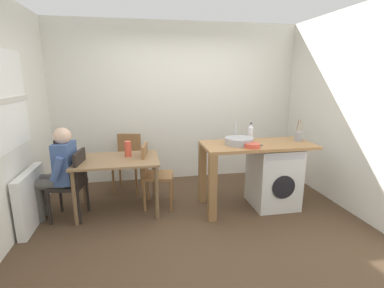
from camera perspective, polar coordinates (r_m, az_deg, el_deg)
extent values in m
plane|color=#4C3826|center=(3.76, 1.16, -15.33)|extent=(5.46, 5.46, 0.00)
cube|color=silver|center=(5.04, -2.86, 8.18)|extent=(4.60, 0.10, 2.70)
cube|color=white|center=(3.81, -32.71, 7.41)|extent=(0.01, 0.90, 1.10)
cube|color=beige|center=(3.81, -32.60, 7.42)|extent=(0.02, 0.96, 0.06)
cube|color=silver|center=(4.32, 30.58, 5.45)|extent=(0.10, 3.80, 2.70)
cube|color=white|center=(4.05, -29.54, -9.57)|extent=(0.10, 0.80, 0.70)
cube|color=olive|center=(3.92, -14.85, -3.09)|extent=(1.10, 0.76, 0.03)
cylinder|color=brown|center=(3.81, -22.48, -10.10)|extent=(0.05, 0.05, 0.71)
cylinder|color=brown|center=(3.73, -7.06, -9.66)|extent=(0.05, 0.05, 0.71)
cylinder|color=brown|center=(4.41, -20.79, -6.73)|extent=(0.05, 0.05, 0.71)
cylinder|color=brown|center=(4.34, -7.64, -6.28)|extent=(0.05, 0.05, 0.71)
cube|color=black|center=(4.01, -23.64, -7.57)|extent=(0.45, 0.45, 0.04)
cube|color=black|center=(3.88, -21.46, -4.55)|extent=(0.09, 0.38, 0.45)
cylinder|color=black|center=(4.01, -26.69, -11.38)|extent=(0.04, 0.04, 0.45)
cylinder|color=black|center=(4.31, -24.79, -9.45)|extent=(0.04, 0.04, 0.45)
cylinder|color=black|center=(3.88, -21.72, -11.70)|extent=(0.04, 0.04, 0.45)
cylinder|color=black|center=(4.19, -20.16, -9.66)|extent=(0.04, 0.04, 0.45)
cube|color=olive|center=(4.05, -6.74, -6.30)|extent=(0.46, 0.46, 0.04)
cube|color=olive|center=(4.00, -9.40, -3.25)|extent=(0.10, 0.38, 0.45)
cylinder|color=olive|center=(4.28, -4.02, -8.32)|extent=(0.04, 0.04, 0.45)
cylinder|color=olive|center=(3.95, -4.25, -10.26)|extent=(0.04, 0.04, 0.45)
cylinder|color=olive|center=(4.32, -8.86, -8.29)|extent=(0.04, 0.04, 0.45)
cylinder|color=olive|center=(3.99, -9.50, -10.20)|extent=(0.04, 0.04, 0.45)
cube|color=olive|center=(4.66, -12.85, -3.87)|extent=(0.48, 0.48, 0.04)
cube|color=olive|center=(4.77, -12.42, -0.65)|extent=(0.38, 0.12, 0.45)
cylinder|color=olive|center=(4.53, -11.08, -7.33)|extent=(0.04, 0.04, 0.45)
cylinder|color=olive|center=(4.62, -15.46, -7.13)|extent=(0.04, 0.04, 0.45)
cylinder|color=olive|center=(4.86, -10.09, -5.84)|extent=(0.04, 0.04, 0.45)
cylinder|color=olive|center=(4.95, -14.18, -5.69)|extent=(0.04, 0.04, 0.45)
cylinder|color=#595651|center=(4.15, -28.25, -10.72)|extent=(0.11, 0.11, 0.45)
cylinder|color=#595651|center=(4.30, -27.24, -9.78)|extent=(0.11, 0.11, 0.45)
cylinder|color=#595651|center=(3.99, -26.60, -7.25)|extent=(0.42, 0.19, 0.14)
cylinder|color=#595651|center=(4.14, -25.62, -6.39)|extent=(0.42, 0.19, 0.14)
cube|color=#3F598C|center=(3.92, -24.05, -3.46)|extent=(0.24, 0.36, 0.52)
cylinder|color=#3F598C|center=(3.75, -25.45, -4.58)|extent=(0.20, 0.11, 0.31)
cylinder|color=#3F598C|center=(4.12, -23.27, -2.81)|extent=(0.20, 0.11, 0.31)
sphere|color=beige|center=(3.84, -24.54, 1.47)|extent=(0.21, 0.21, 0.21)
sphere|color=black|center=(3.88, -25.24, 0.26)|extent=(0.12, 0.12, 0.12)
cube|color=#9E7042|center=(3.97, 12.98, -0.18)|extent=(1.50, 0.68, 0.04)
cube|color=olive|center=(3.62, 4.11, -8.82)|extent=(0.10, 0.10, 0.88)
cube|color=olive|center=(4.15, 2.08, -5.85)|extent=(0.10, 0.10, 0.88)
cube|color=silver|center=(4.21, 15.94, -6.25)|extent=(0.60, 0.60, 0.86)
cylinder|color=black|center=(3.97, 17.86, -8.24)|extent=(0.32, 0.02, 0.32)
cube|color=#B2B2B7|center=(3.85, 18.24, -2.48)|extent=(0.54, 0.01, 0.08)
cylinder|color=#9EA0A5|center=(3.86, 9.45, 0.59)|extent=(0.38, 0.38, 0.09)
cylinder|color=#B2B2B7|center=(4.01, 8.63, 2.48)|extent=(0.02, 0.02, 0.28)
cylinder|color=silver|center=(4.12, 11.65, 1.97)|extent=(0.07, 0.07, 0.18)
cone|color=silver|center=(4.10, 11.73, 3.57)|extent=(0.06, 0.06, 0.05)
cylinder|color=#262626|center=(4.09, 11.75, 4.06)|extent=(0.03, 0.03, 0.02)
cylinder|color=#D84C38|center=(3.72, 11.94, -0.28)|extent=(0.20, 0.20, 0.06)
cylinder|color=maroon|center=(3.71, 11.95, -0.07)|extent=(0.16, 0.16, 0.03)
cylinder|color=gray|center=(4.28, 20.53, 1.46)|extent=(0.11, 0.11, 0.13)
cylinder|color=#99724C|center=(4.26, 20.41, 3.39)|extent=(0.01, 0.04, 0.18)
cylinder|color=#99724C|center=(4.26, 21.00, 3.34)|extent=(0.01, 0.05, 0.18)
cylinder|color=#D84C38|center=(3.98, -12.71, -0.94)|extent=(0.09, 0.09, 0.21)
cube|color=#B2B2B7|center=(3.86, 12.90, -0.21)|extent=(0.15, 0.06, 0.01)
cube|color=#262628|center=(3.86, 12.90, -0.21)|extent=(0.15, 0.06, 0.01)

